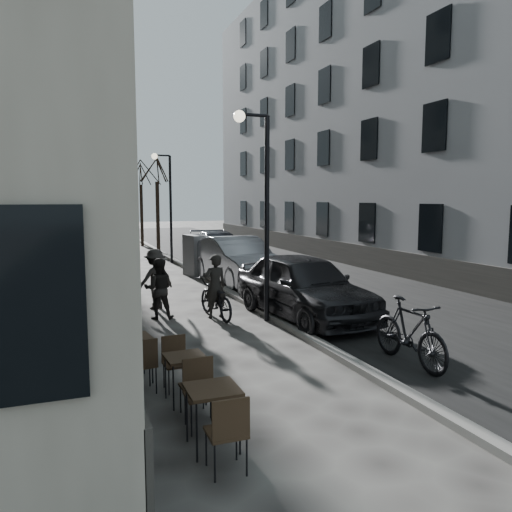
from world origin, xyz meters
TOP-DOWN VIEW (x-y plane):
  - ground at (0.00, 0.00)m, footprint 120.00×120.00m
  - road at (3.85, 16.00)m, footprint 7.30×60.00m
  - kerb at (0.20, 16.00)m, footprint 0.25×60.00m
  - building_left at (-6.00, 16.50)m, footprint 4.00×35.00m
  - building_right at (9.50, 16.50)m, footprint 4.00×35.00m
  - streetlamp_near at (-0.17, 6.00)m, footprint 0.90×0.28m
  - streetlamp_far at (-0.17, 18.00)m, footprint 0.90×0.28m
  - tree_near at (-0.10, 21.00)m, footprint 2.40×2.40m
  - tree_far at (-0.10, 27.00)m, footprint 2.40×2.40m
  - bistro_set_a at (-3.01, 0.32)m, footprint 0.63×1.54m
  - bistro_set_b at (-3.01, 1.81)m, footprint 0.61×1.44m
  - bistro_set_c at (-3.64, 2.97)m, footprint 0.69×1.55m
  - sign_board at (-4.02, 1.34)m, footprint 0.59×0.72m
  - utility_cabinet at (0.10, 13.80)m, footprint 0.79×1.17m
  - bicycle at (-1.11, 6.77)m, footprint 0.89×1.97m
  - cyclist_rider at (-1.11, 6.77)m, footprint 0.64×0.46m
  - pedestrian_near at (-2.47, 7.18)m, footprint 0.86×0.74m
  - pedestrian_mid at (-2.36, 8.38)m, footprint 1.22×0.96m
  - pedestrian_far at (-3.60, 11.66)m, footprint 0.95×0.89m
  - car_near at (1.00, 5.96)m, footprint 2.40×5.04m
  - car_mid at (1.05, 11.44)m, footprint 2.13×5.19m
  - car_far at (2.03, 17.04)m, footprint 2.30×5.21m
  - moped at (1.20, 2.00)m, footprint 0.58×2.05m

SIDE VIEW (x-z plane):
  - ground at x=0.00m, z-range 0.00..0.00m
  - road at x=3.85m, z-range 0.00..0.00m
  - kerb at x=0.20m, z-range 0.00..0.12m
  - bistro_set_b at x=-3.01m, z-range 0.01..0.86m
  - sign_board at x=-4.02m, z-range -0.11..1.02m
  - bistro_set_c at x=-3.64m, z-range 0.01..0.90m
  - bistro_set_a at x=-3.01m, z-range 0.01..0.92m
  - bicycle at x=-1.11m, z-range 0.00..1.00m
  - moped at x=1.20m, z-range 0.00..1.23m
  - car_far at x=2.03m, z-range 0.00..1.49m
  - pedestrian_near at x=-2.47m, z-range 0.00..1.55m
  - pedestrian_far at x=-3.60m, z-range 0.00..1.57m
  - utility_cabinet at x=0.10m, z-range 0.00..1.61m
  - cyclist_rider at x=-1.11m, z-range 0.00..1.63m
  - car_near at x=1.00m, z-range 0.00..1.66m
  - pedestrian_mid at x=-2.36m, z-range 0.00..1.66m
  - car_mid at x=1.05m, z-range 0.00..1.67m
  - streetlamp_near at x=-0.17m, z-range 0.62..5.71m
  - streetlamp_far at x=-0.17m, z-range 0.62..5.71m
  - tree_near at x=-0.10m, z-range 1.81..7.51m
  - tree_far at x=-0.10m, z-range 1.81..7.51m
  - building_left at x=-6.00m, z-range 0.00..16.00m
  - building_right at x=9.50m, z-range 0.00..16.00m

